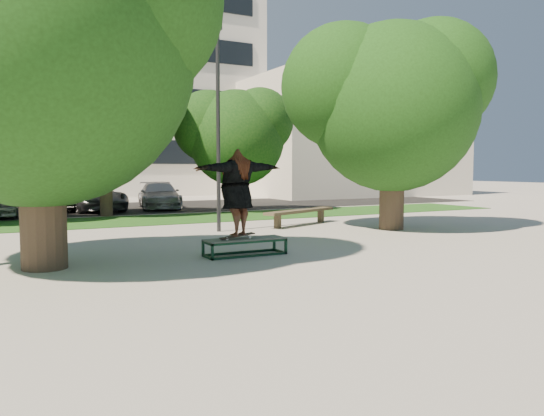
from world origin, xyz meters
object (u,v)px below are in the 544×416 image
lamppost (218,127)px  tree_left (32,33)px  grind_box (245,247)px  car_grey (93,197)px  tree_right (389,98)px  car_silver_b (159,195)px  bench (300,212)px  car_dark (47,195)px  car_silver_a (2,197)px

lamppost → tree_left: bearing=-143.6°
grind_box → tree_left: bearing=173.6°
car_grey → tree_right: bearing=-66.8°
tree_right → car_silver_b: (-3.93, 11.84, -3.46)m
lamppost → tree_right: bearing=-21.3°
bench → car_silver_b: bearing=78.7°
lamppost → car_dark: (-3.89, 10.68, -2.41)m
lamppost → car_silver_b: 10.29m
grind_box → car_grey: car_grey is taller
tree_left → car_silver_b: 15.66m
grind_box → car_silver_b: bearing=81.4°
car_silver_a → car_silver_b: size_ratio=1.03×
lamppost → bench: lamppost is taller
tree_left → car_grey: bearing=76.8°
tree_left → car_silver_b: bearing=65.6°
car_silver_a → lamppost: bearing=-45.6°
car_silver_a → car_silver_b: 6.83m
tree_left → car_silver_a: size_ratio=1.58×
lamppost → car_silver_a: lamppost is taller
tree_right → car_dark: tree_right is taller
tree_left → car_silver_a: tree_left is taller
car_grey → lamppost: bearing=-85.6°
tree_right → grind_box: 7.63m
bench → car_dark: car_dark is taller
grind_box → car_dark: (-2.73, 15.05, 0.55)m
tree_left → car_grey: tree_left is taller
tree_right → car_silver_a: 15.27m
tree_left → car_silver_a: bearing=91.9°
lamppost → car_silver_b: (0.99, 9.93, -2.52)m
tree_right → car_silver_a: (-10.62, 10.46, -3.33)m
bench → car_silver_a: (-8.81, 8.15, 0.33)m
tree_right → car_dark: 15.73m
bench → car_silver_b: (-2.12, 9.54, 0.19)m
bench → car_dark: size_ratio=0.73×
car_silver_a → car_silver_b: car_silver_a is taller
car_dark → car_silver_b: size_ratio=1.03×
bench → car_silver_b: 9.77m
tree_right → car_grey: bearing=120.7°
tree_right → car_silver_a: size_ratio=1.44×
car_grey → car_silver_b: 3.06m
lamppost → car_grey: (-2.07, 9.87, -2.51)m
tree_right → car_silver_b: bearing=108.3°
bench → grind_box: bearing=-155.7°
bench → car_dark: 12.45m
car_grey → car_silver_b: (3.06, 0.06, -0.00)m
bench → car_dark: bearing=100.4°
tree_right → bench: size_ratio=1.96×
lamppost → grind_box: size_ratio=3.39×
tree_right → bench: bearing=128.1°
grind_box → car_grey: 14.27m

